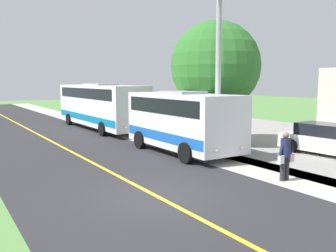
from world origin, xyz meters
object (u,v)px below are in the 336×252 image
Objects in this scene: pedestrian_with_bags at (285,155)px; transit_bus_rear at (100,104)px; tree_curbside at (215,66)px; street_light_pole at (216,60)px; shuttle_bus_front at (183,119)px; parked_car_near at (328,140)px.

transit_bus_rear is at bearing -89.43° from pedestrian_with_bags.
pedestrian_with_bags is 8.33m from tree_curbside.
transit_bus_rear is 12.90m from street_light_pole.
tree_curbside is at bearing -129.10° from street_light_pole.
shuttle_bus_front is 6.92m from parked_car_near.
tree_curbside is at bearing -62.19° from parked_car_near.
parked_car_near is at bearing 159.09° from street_light_pole.
shuttle_bus_front is at bearing -36.11° from parked_car_near.
pedestrian_with_bags is (-0.15, 6.09, -0.71)m from shuttle_bus_front.
street_light_pole is at bearing -20.91° from parked_car_near.
shuttle_bus_front is 4.02m from tree_curbside.
transit_bus_rear is 2.50× the size of parked_car_near.
street_light_pole is (-0.33, 2.05, 2.70)m from shuttle_bus_front.
tree_curbside is (-2.87, 9.53, 2.46)m from transit_bus_rear.
shuttle_bus_front is 0.60× the size of transit_bus_rear.
parked_car_near is at bearing 117.81° from tree_curbside.
street_light_pole reaches higher than parked_car_near.
pedestrian_with_bags is at bearing 90.57° from transit_bus_rear.
transit_bus_rear is (0.02, -10.59, 0.16)m from shuttle_bus_front.
street_light_pole is at bearing 99.02° from shuttle_bus_front.
shuttle_bus_front is 0.86× the size of street_light_pole.
tree_curbside reaches higher than parked_car_near.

